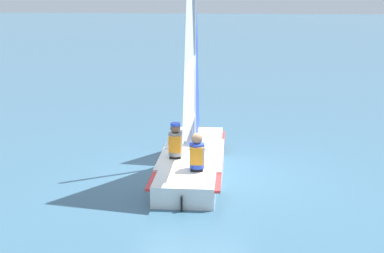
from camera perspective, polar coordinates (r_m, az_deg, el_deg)
ground_plane at (r=11.91m, az=0.00°, el=-4.73°), size 260.00×260.00×0.00m
sailboat_main at (r=11.64m, az=-0.02°, el=-1.00°), size 4.69×1.82×5.46m
sailor_helm at (r=11.41m, az=-1.77°, el=-2.23°), size 0.36×0.33×1.16m
sailor_crew at (r=10.58m, az=0.54°, el=-3.56°), size 0.36×0.33×1.16m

